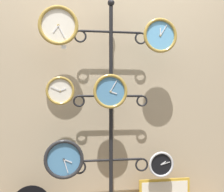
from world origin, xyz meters
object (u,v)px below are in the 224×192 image
at_px(clock_top_right, 160,36).
at_px(clock_top_left, 58,25).
at_px(display_stand, 111,145).
at_px(clock_bottom_left, 64,159).
at_px(clock_middle_left, 60,91).
at_px(clock_bottom_right, 161,164).
at_px(clock_middle_center, 110,91).

bearing_deg(clock_top_right, clock_top_left, 178.96).
relative_size(display_stand, clock_bottom_left, 5.94).
xyz_separation_m(clock_middle_left, clock_bottom_right, (0.86, -0.01, -0.63)).
distance_m(clock_top_left, clock_middle_center, 0.68).
distance_m(clock_middle_center, clock_bottom_right, 0.77).
bearing_deg(clock_bottom_left, clock_bottom_right, -0.46).
bearing_deg(clock_top_right, clock_bottom_left, 178.35).
relative_size(clock_middle_left, clock_bottom_left, 0.72).
bearing_deg(clock_middle_left, clock_bottom_left, 0.40).
bearing_deg(clock_bottom_left, clock_top_right, -1.65).
bearing_deg(clock_bottom_right, clock_middle_center, -178.19).
bearing_deg(clock_top_right, clock_bottom_right, 48.86).
relative_size(clock_top_left, clock_top_right, 1.09).
bearing_deg(clock_bottom_right, clock_top_right, -131.14).
xyz_separation_m(display_stand, clock_top_right, (0.41, -0.12, 0.94)).
relative_size(display_stand, clock_middle_left, 8.30).
bearing_deg(clock_middle_center, clock_bottom_right, 1.81).
distance_m(clock_middle_left, clock_bottom_left, 0.56).
xyz_separation_m(display_stand, clock_bottom_left, (-0.41, -0.09, -0.09)).
relative_size(clock_middle_center, clock_bottom_right, 1.30).
relative_size(clock_top_left, clock_bottom_right, 1.47).
bearing_deg(clock_middle_center, display_stand, 77.49).
distance_m(clock_bottom_left, clock_bottom_right, 0.83).
xyz_separation_m(clock_middle_center, clock_bottom_right, (0.45, 0.01, -0.63)).
xyz_separation_m(clock_top_left, clock_top_right, (0.86, -0.02, -0.06)).
bearing_deg(clock_middle_left, clock_bottom_right, -0.43).
bearing_deg(display_stand, clock_middle_center, -102.51).
distance_m(clock_middle_left, clock_middle_center, 0.41).
height_order(clock_top_left, clock_middle_center, clock_top_left).
height_order(clock_top_right, clock_middle_left, clock_top_right).
bearing_deg(clock_bottom_left, clock_middle_center, -3.10).
height_order(clock_top_right, clock_bottom_left, clock_top_right).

